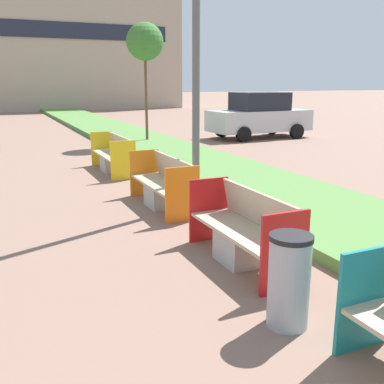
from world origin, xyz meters
TOP-DOWN VIEW (x-y plane):
  - planter_grass_strip at (3.20, 12.00)m, footprint 2.80×120.00m
  - building_backdrop at (4.00, 41.75)m, footprint 19.42×5.21m
  - bench_red_frame at (0.94, 7.13)m, footprint 0.65×1.93m
  - bench_orange_frame at (0.94, 10.08)m, footprint 0.65×2.06m
  - bench_yellow_frame at (0.94, 13.76)m, footprint 0.65×2.21m
  - litter_bin at (0.53, 5.59)m, footprint 0.42×0.42m
  - sapling_tree_far at (3.42, 18.38)m, footprint 1.33×1.33m
  - parked_car_distant at (8.29, 18.33)m, footprint 4.24×2.00m

SIDE VIEW (x-z plane):
  - planter_grass_strip at x=3.20m, z-range 0.00..0.18m
  - bench_red_frame at x=0.94m, z-range -0.11..0.83m
  - bench_orange_frame at x=0.94m, z-range -0.10..0.84m
  - bench_yellow_frame at x=0.94m, z-range -0.10..0.84m
  - litter_bin at x=0.53m, z-range 0.00..0.93m
  - parked_car_distant at x=8.29m, z-range -0.02..1.84m
  - sapling_tree_far at x=3.42m, z-range 1.48..5.82m
  - building_backdrop at x=4.00m, z-range 0.00..10.99m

